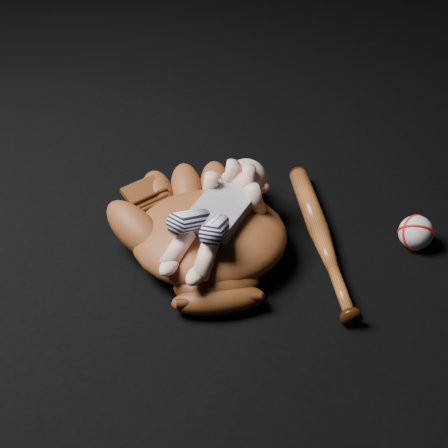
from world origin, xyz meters
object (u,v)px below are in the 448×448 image
object	(u,v)px
baseball	(416,232)
newborn_baby	(215,215)
baseball_glove	(209,230)
baseball_bat	(322,238)

from	to	relation	value
baseball	newborn_baby	bearing A→B (deg)	-157.91
baseball_glove	baseball_bat	world-z (taller)	baseball_glove
newborn_baby	baseball	size ratio (longest dim) A/B	4.74
baseball_bat	baseball_glove	bearing A→B (deg)	-156.84
baseball_glove	baseball	world-z (taller)	baseball_glove
baseball_glove	newborn_baby	distance (m)	0.06
newborn_baby	baseball	distance (m)	0.44
newborn_baby	baseball	xyz separation A→B (m)	(0.40, 0.16, -0.09)
baseball_glove	baseball_bat	xyz separation A→B (m)	(0.22, 0.10, -0.05)
newborn_baby	baseball_bat	distance (m)	0.25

